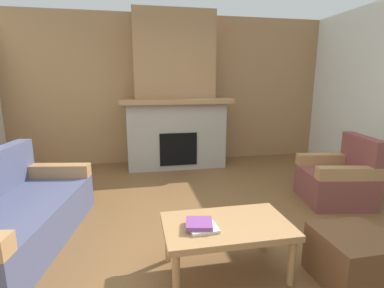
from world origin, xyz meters
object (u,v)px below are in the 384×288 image
(fireplace, at_px, (175,102))
(armchair, at_px, (338,179))
(couch, at_px, (12,217))
(ottoman, at_px, (353,258))
(coffee_table, at_px, (227,229))

(fireplace, distance_m, armchair, 2.90)
(couch, xyz_separation_m, armchair, (3.70, 0.32, 0.01))
(fireplace, distance_m, ottoman, 3.72)
(fireplace, bearing_deg, coffee_table, -90.60)
(coffee_table, bearing_deg, armchair, 30.69)
(fireplace, bearing_deg, couch, -128.04)
(coffee_table, bearing_deg, fireplace, 89.40)
(armchair, distance_m, ottoman, 1.69)
(couch, relative_size, armchair, 2.17)
(couch, bearing_deg, ottoman, -21.39)
(fireplace, distance_m, couch, 3.18)
(ottoman, bearing_deg, coffee_table, 161.66)
(fireplace, xyz_separation_m, coffee_table, (-0.03, -3.18, -0.79))
(fireplace, relative_size, coffee_table, 2.70)
(coffee_table, xyz_separation_m, ottoman, (0.91, -0.30, -0.18))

